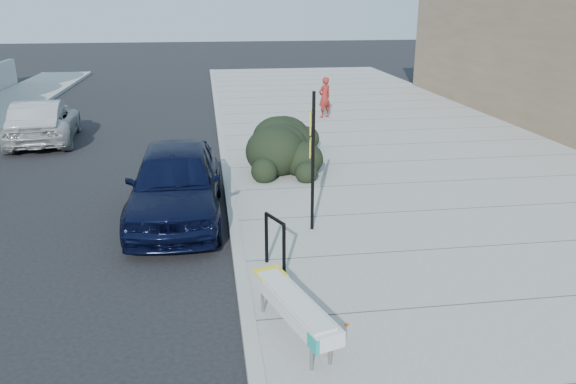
# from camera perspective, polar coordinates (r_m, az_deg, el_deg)

# --- Properties ---
(ground) EXTENTS (120.00, 120.00, 0.00)m
(ground) POSITION_cam_1_polar(r_m,az_deg,el_deg) (10.28, -4.90, -7.83)
(ground) COLOR black
(ground) RESTS_ON ground
(sidewalk_near) EXTENTS (11.20, 50.00, 0.15)m
(sidewalk_near) POSITION_cam_1_polar(r_m,az_deg,el_deg) (16.07, 14.22, 1.91)
(sidewalk_near) COLOR gray
(sidewalk_near) RESTS_ON ground
(curb_near) EXTENTS (0.22, 50.00, 0.17)m
(curb_near) POSITION_cam_1_polar(r_m,az_deg,el_deg) (14.89, -6.15, 1.08)
(curb_near) COLOR #9E9E99
(curb_near) RESTS_ON ground
(bench) EXTENTS (1.00, 2.10, 0.62)m
(bench) POSITION_cam_1_polar(r_m,az_deg,el_deg) (7.86, 0.60, -11.43)
(bench) COLOR gray
(bench) RESTS_ON sidewalk_near
(bike_rack) EXTENTS (0.30, 0.62, 0.97)m
(bike_rack) POSITION_cam_1_polar(r_m,az_deg,el_deg) (9.69, -1.33, -4.69)
(bike_rack) COLOR black
(bike_rack) RESTS_ON sidewalk_near
(sign_post) EXTENTS (0.14, 0.32, 2.83)m
(sign_post) POSITION_cam_1_polar(r_m,az_deg,el_deg) (11.08, 2.48, 3.88)
(sign_post) COLOR black
(sign_post) RESTS_ON sidewalk_near
(hedge) EXTENTS (2.67, 4.21, 1.47)m
(hedge) POSITION_cam_1_polar(r_m,az_deg,el_deg) (16.12, 0.03, 5.53)
(hedge) COLOR black
(hedge) RESTS_ON sidewalk_near
(sedan_navy) EXTENTS (2.07, 4.91, 1.66)m
(sedan_navy) POSITION_cam_1_polar(r_m,az_deg,el_deg) (12.55, -11.32, 0.98)
(sedan_navy) COLOR black
(sedan_navy) RESTS_ON ground
(wagon_silver) EXTENTS (2.05, 4.49, 1.43)m
(wagon_silver) POSITION_cam_1_polar(r_m,az_deg,el_deg) (21.07, -23.84, 6.63)
(wagon_silver) COLOR #A1A1A5
(wagon_silver) RESTS_ON ground
(suv_silver) EXTENTS (2.52, 4.68, 1.25)m
(suv_silver) POSITION_cam_1_polar(r_m,az_deg,el_deg) (21.04, -23.57, 6.40)
(suv_silver) COLOR #A7ABAD
(suv_silver) RESTS_ON ground
(pedestrian) EXTENTS (0.70, 0.62, 1.60)m
(pedestrian) POSITION_cam_1_polar(r_m,az_deg,el_deg) (22.70, 3.74, 9.57)
(pedestrian) COLOR maroon
(pedestrian) RESTS_ON sidewalk_near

